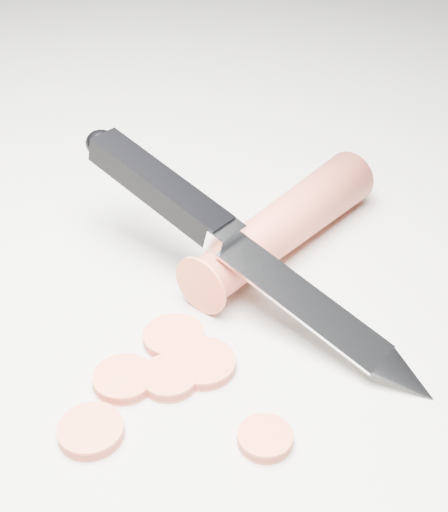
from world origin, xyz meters
The scene contains 9 objects.
ground centered at (0.00, 0.00, 0.00)m, with size 2.40×2.40×0.00m, color beige.
carrot centered at (0.00, 0.09, 0.02)m, with size 0.04×0.04×0.18m, color #CC4B36.
carrot_slice_0 centered at (0.01, -0.04, 0.00)m, with size 0.04×0.04×0.01m, color #F16540.
carrot_slice_1 centered at (-0.02, -0.07, 0.00)m, with size 0.04×0.04×0.01m, color #F16540.
carrot_slice_2 centered at (0.07, -0.07, 0.00)m, with size 0.03×0.03×0.01m, color #F16540.
carrot_slice_3 centered at (0.00, -0.06, 0.00)m, with size 0.03×0.03×0.01m, color #F16540.
carrot_slice_4 centered at (-0.01, -0.03, 0.00)m, with size 0.04×0.04×0.01m, color #F16540.
carrot_slice_5 centered at (-0.01, -0.11, 0.00)m, with size 0.03×0.03×0.01m, color #F16540.
kitchen_knife centered at (0.00, 0.03, 0.04)m, with size 0.28×0.08×0.08m, color silver, non-canonical shape.
Camera 1 is at (0.17, -0.29, 0.30)m, focal length 50.00 mm.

